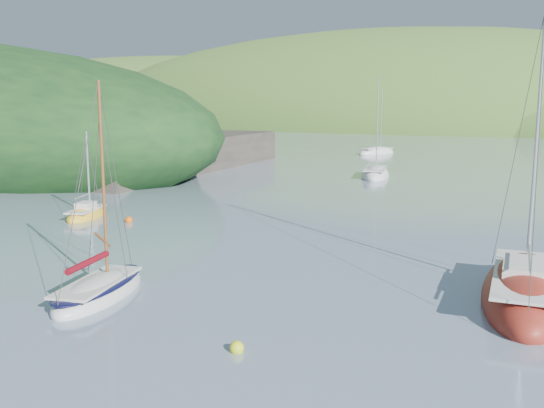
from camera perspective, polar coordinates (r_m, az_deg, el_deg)
The scene contains 7 objects.
ground at distance 22.43m, azimuth -11.61°, elevation -9.57°, with size 700.00×700.00×0.00m, color slate.
daysailer_white at distance 24.08m, azimuth -15.96°, elevation -7.89°, with size 3.75×6.01×8.68m.
sloop_red at distance 24.56m, azimuth 22.80°, elevation -7.86°, with size 4.65×9.52×13.49m.
sailboat_yellow at distance 40.44m, azimuth -17.04°, elevation -0.97°, with size 3.50×4.82×5.96m.
distant_sloop_a at distance 60.22m, azimuth 9.69°, elevation 2.70°, with size 4.86×7.87×10.60m.
distant_sloop_c at distance 86.69m, azimuth 9.82°, elevation 4.77°, with size 4.37×7.15×9.63m.
mooring_buoys at distance 26.85m, azimuth -5.41°, elevation -5.93°, with size 24.09×12.84×0.47m.
Camera 1 is at (14.79, -15.20, 7.30)m, focal length 40.00 mm.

